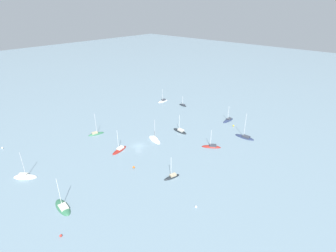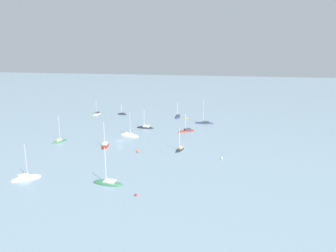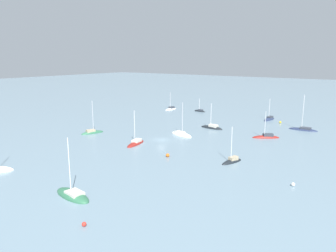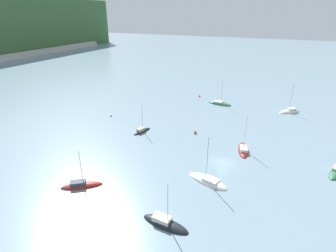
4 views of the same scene
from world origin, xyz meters
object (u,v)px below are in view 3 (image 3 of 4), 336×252
at_px(sailboat_4, 171,109).
at_px(sailboat_8, 303,130).
at_px(sailboat_9, 73,196).
at_px(mooring_buoy_2, 293,184).
at_px(sailboat_1, 181,135).
at_px(sailboat_3, 200,111).
at_px(sailboat_11, 136,144).
at_px(mooring_buoy_3, 168,155).
at_px(mooring_buoy_0, 84,224).
at_px(sailboat_0, 269,119).
at_px(mooring_buoy_4, 280,122).
at_px(sailboat_5, 232,162).
at_px(sailboat_2, 92,133).
at_px(sailboat_6, 266,137).
at_px(sailboat_10, 212,128).

distance_m(sailboat_4, sailboat_8, 59.11).
bearing_deg(sailboat_9, mooring_buoy_2, -130.63).
relative_size(sailboat_1, sailboat_3, 1.75).
bearing_deg(sailboat_11, mooring_buoy_3, 59.78).
distance_m(sailboat_3, sailboat_9, 91.55).
bearing_deg(mooring_buoy_0, mooring_buoy_3, -163.99).
distance_m(sailboat_8, sailboat_9, 77.69).
distance_m(sailboat_0, sailboat_3, 30.37).
distance_m(sailboat_8, mooring_buoy_3, 51.78).
bearing_deg(sailboat_0, sailboat_3, -87.51).
height_order(mooring_buoy_3, mooring_buoy_4, mooring_buoy_3).
distance_m(sailboat_3, sailboat_4, 13.55).
height_order(sailboat_5, sailboat_8, sailboat_8).
distance_m(sailboat_0, sailboat_9, 86.46).
relative_size(sailboat_0, sailboat_3, 1.43).
bearing_deg(sailboat_0, sailboat_11, -12.69).
relative_size(sailboat_2, sailboat_8, 0.91).
bearing_deg(sailboat_5, mooring_buoy_2, 83.17).
xyz_separation_m(sailboat_4, mooring_buoy_4, (2.64, 48.94, 0.23)).
relative_size(sailboat_6, mooring_buoy_2, 12.60).
height_order(sailboat_0, sailboat_4, sailboat_0).
relative_size(mooring_buoy_0, mooring_buoy_4, 0.89).
xyz_separation_m(mooring_buoy_2, mooring_buoy_3, (-1.06, -28.62, 0.08)).
distance_m(sailboat_4, mooring_buoy_4, 49.01).
relative_size(sailboat_1, sailboat_5, 1.23).
bearing_deg(sailboat_4, sailboat_9, 28.48).
xyz_separation_m(sailboat_0, mooring_buoy_3, (59.32, -3.61, 0.31)).
relative_size(sailboat_3, mooring_buoy_2, 9.11).
height_order(sailboat_3, sailboat_11, sailboat_11).
bearing_deg(sailboat_6, sailboat_11, 10.93).
height_order(sailboat_2, sailboat_9, sailboat_9).
bearing_deg(sailboat_5, sailboat_3, -127.97).
bearing_deg(sailboat_2, sailboat_11, -77.55).
distance_m(sailboat_4, sailboat_11, 59.70).
bearing_deg(mooring_buoy_0, sailboat_2, -132.55).
bearing_deg(mooring_buoy_3, sailboat_9, -0.10).
height_order(sailboat_0, sailboat_10, sailboat_10).
xyz_separation_m(mooring_buoy_0, mooring_buoy_4, (-87.84, -0.43, 0.04)).
bearing_deg(mooring_buoy_2, sailboat_9, -47.80).
distance_m(sailboat_2, sailboat_11, 19.24).
height_order(mooring_buoy_0, mooring_buoy_4, mooring_buoy_4).
height_order(sailboat_3, sailboat_5, sailboat_5).
bearing_deg(sailboat_1, mooring_buoy_4, 78.30).
relative_size(sailboat_11, mooring_buoy_3, 11.84).
distance_m(sailboat_4, mooring_buoy_2, 90.51).
distance_m(sailboat_1, sailboat_5, 27.69).
xyz_separation_m(sailboat_0, sailboat_6, (27.85, 8.60, 0.02)).
bearing_deg(sailboat_1, sailboat_5, -16.83).
distance_m(sailboat_1, sailboat_11, 16.26).
bearing_deg(sailboat_4, sailboat_8, 84.04).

